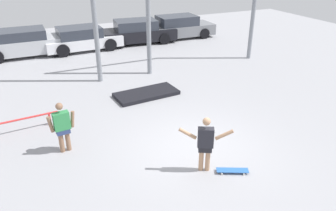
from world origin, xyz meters
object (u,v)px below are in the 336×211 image
(grind_rail, at_px, (7,124))
(parked_car_silver, at_px, (24,43))
(manual_pad, at_px, (146,94))
(bystander, at_px, (62,126))
(parked_car_grey, at_px, (179,27))
(skateboard, at_px, (232,170))
(skateboarder, at_px, (205,142))
(parked_car_white, at_px, (82,39))
(parked_car_black, at_px, (138,32))

(grind_rail, bearing_deg, parked_car_silver, 83.43)
(manual_pad, xyz_separation_m, bystander, (-3.46, -2.63, 0.73))
(manual_pad, relative_size, parked_car_grey, 0.55)
(skateboard, distance_m, parked_car_silver, 13.66)
(skateboarder, relative_size, grind_rail, 0.50)
(parked_car_grey, bearing_deg, bystander, -129.06)
(skateboarder, relative_size, skateboard, 1.84)
(grind_rail, relative_size, bystander, 2.04)
(parked_car_silver, bearing_deg, skateboard, -72.12)
(manual_pad, bearing_deg, parked_car_silver, 117.48)
(parked_car_white, bearing_deg, bystander, -106.03)
(manual_pad, xyz_separation_m, parked_car_grey, (5.15, 7.62, 0.59))
(parked_car_white, bearing_deg, parked_car_black, 0.50)
(parked_car_silver, relative_size, bystander, 3.06)
(skateboard, relative_size, grind_rail, 0.27)
(skateboarder, height_order, skateboard, skateboarder)
(skateboarder, relative_size, parked_car_black, 0.34)
(skateboard, xyz_separation_m, parked_car_black, (2.16, 12.98, 0.59))
(skateboard, bearing_deg, parked_car_black, 106.48)
(bystander, bearing_deg, grind_rail, -54.25)
(skateboard, distance_m, manual_pad, 5.44)
(skateboarder, distance_m, skateboard, 1.06)
(parked_car_grey, bearing_deg, manual_pad, -123.09)
(skateboarder, relative_size, parked_car_grey, 0.35)
(grind_rail, distance_m, parked_car_white, 9.29)
(parked_car_black, bearing_deg, skateboard, -94.11)
(manual_pad, distance_m, grind_rail, 5.02)
(grind_rail, distance_m, bystander, 2.24)
(skateboard, xyz_separation_m, parked_car_silver, (-4.17, 12.99, 0.62))
(manual_pad, bearing_deg, bystander, -142.72)
(parked_car_silver, height_order, parked_car_black, parked_car_silver)
(parked_car_black, distance_m, parked_car_grey, 2.75)
(parked_car_grey, bearing_deg, skateboard, -109.65)
(parked_car_white, relative_size, parked_car_black, 0.94)
(parked_car_white, height_order, parked_car_grey, parked_car_grey)
(manual_pad, bearing_deg, grind_rail, -168.60)
(bystander, bearing_deg, skateboard, 137.15)
(manual_pad, xyz_separation_m, grind_rail, (-4.91, -0.99, 0.29))
(skateboarder, distance_m, parked_car_grey, 13.79)
(parked_car_silver, xyz_separation_m, parked_car_grey, (9.08, 0.06, -0.02))
(skateboard, height_order, parked_car_black, parked_car_black)
(grind_rail, distance_m, parked_car_grey, 13.25)
(manual_pad, distance_m, parked_car_black, 7.95)
(manual_pad, distance_m, parked_car_grey, 9.21)
(manual_pad, height_order, parked_car_grey, parked_car_grey)
(parked_car_black, xyz_separation_m, bystander, (-5.86, -10.19, 0.14))
(skateboarder, height_order, manual_pad, skateboarder)
(skateboard, distance_m, parked_car_white, 12.91)
(skateboarder, bearing_deg, grind_rail, 166.74)
(skateboarder, bearing_deg, parked_car_black, 105.92)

